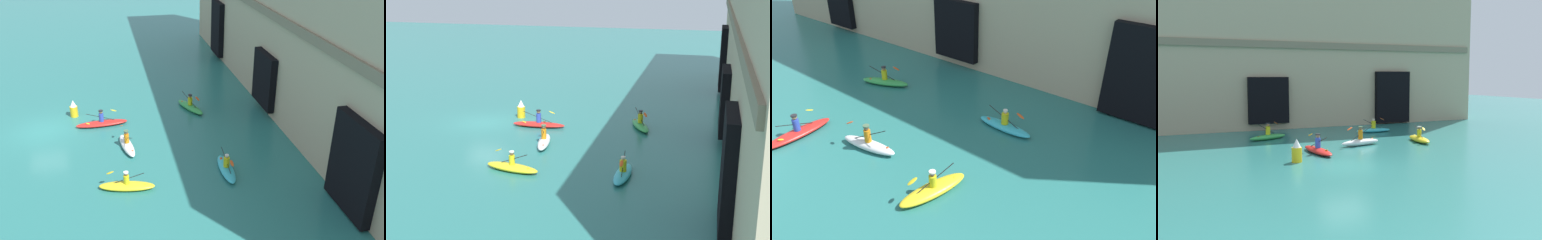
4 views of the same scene
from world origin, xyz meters
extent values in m
plane|color=#28706B|center=(0.00, 0.00, 0.00)|extent=(120.00, 120.00, 0.00)
cube|color=#7C6E59|center=(-0.27, 15.77, 7.15)|extent=(42.32, 0.24, 0.57)
cube|color=black|center=(-12.99, 15.67, 2.97)|extent=(3.07, 0.70, 5.13)
cube|color=black|center=(0.06, 15.67, 2.51)|extent=(3.38, 0.70, 3.87)
cube|color=black|center=(11.97, 15.67, 2.53)|extent=(3.53, 0.70, 4.83)
ellipsoid|color=red|center=(0.03, 3.86, 0.17)|extent=(1.02, 3.54, 0.33)
cylinder|color=#2D47B7|center=(0.03, 3.86, 0.63)|extent=(0.32, 0.32, 0.59)
sphere|color=#9E704C|center=(0.03, 3.86, 1.04)|extent=(0.23, 0.23, 0.23)
cylinder|color=#232328|center=(0.03, 3.86, 1.14)|extent=(0.29, 0.29, 0.06)
cylinder|color=black|center=(0.03, 3.86, 0.66)|extent=(0.37, 1.99, 0.84)
ellipsoid|color=yellow|center=(-0.12, 4.74, 1.01)|extent=(0.25, 0.45, 0.21)
ellipsoid|color=yellow|center=(0.18, 2.99, 0.30)|extent=(0.25, 0.45, 0.21)
ellipsoid|color=green|center=(-1.32, 10.41, 0.19)|extent=(3.10, 1.86, 0.38)
cylinder|color=gold|center=(-1.32, 10.41, 0.67)|extent=(0.33, 0.33, 0.58)
sphere|color=#9E704C|center=(-1.32, 10.41, 1.08)|extent=(0.24, 0.24, 0.24)
cylinder|color=#232328|center=(-1.32, 10.41, 1.17)|extent=(0.29, 0.29, 0.06)
cylinder|color=black|center=(-1.32, 10.41, 0.70)|extent=(1.61, 0.93, 1.01)
ellipsoid|color=#D84C19|center=(-2.01, 10.01, 0.27)|extent=(0.45, 0.36, 0.25)
ellipsoid|color=#D84C19|center=(-0.62, 10.80, 1.13)|extent=(0.45, 0.36, 0.25)
ellipsoid|color=yellow|center=(7.93, 5.01, 0.19)|extent=(1.40, 3.11, 0.39)
cylinder|color=gold|center=(7.93, 5.01, 0.63)|extent=(0.30, 0.30, 0.48)
sphere|color=brown|center=(7.93, 5.01, 0.97)|extent=(0.22, 0.22, 0.22)
cylinder|color=silver|center=(7.93, 5.01, 1.06)|extent=(0.27, 0.27, 0.06)
cylinder|color=black|center=(7.93, 5.01, 0.65)|extent=(0.54, 1.88, 0.85)
ellipsoid|color=yellow|center=(7.71, 4.19, 1.01)|extent=(0.28, 0.46, 0.22)
ellipsoid|color=yellow|center=(8.15, 5.83, 0.29)|extent=(0.28, 0.46, 0.22)
ellipsoid|color=#33B2C6|center=(7.37, 10.71, 0.17)|extent=(2.99, 0.84, 0.34)
cylinder|color=gold|center=(7.37, 10.71, 0.63)|extent=(0.35, 0.35, 0.58)
sphere|color=beige|center=(7.37, 10.71, 1.01)|extent=(0.18, 0.18, 0.18)
cylinder|color=silver|center=(7.37, 10.71, 1.08)|extent=(0.23, 0.23, 0.06)
cylinder|color=black|center=(7.37, 10.71, 0.66)|extent=(1.88, 0.15, 0.91)
ellipsoid|color=#D84C19|center=(8.20, 10.76, 1.04)|extent=(0.43, 0.21, 0.23)
ellipsoid|color=#D84C19|center=(6.55, 10.66, 0.27)|extent=(0.43, 0.21, 0.23)
ellipsoid|color=white|center=(3.56, 5.34, 0.21)|extent=(3.00, 1.16, 0.42)
cylinder|color=orange|center=(3.56, 5.34, 0.72)|extent=(0.30, 0.30, 0.60)
sphere|color=brown|center=(3.56, 5.34, 1.14)|extent=(0.24, 0.24, 0.24)
cylinder|color=#4C6B4C|center=(3.56, 5.34, 1.24)|extent=(0.30, 0.30, 0.06)
cylinder|color=black|center=(3.56, 5.34, 0.75)|extent=(2.00, 0.56, 1.00)
ellipsoid|color=#D84C19|center=(4.44, 5.58, 0.32)|extent=(0.45, 0.28, 0.23)
ellipsoid|color=#D84C19|center=(2.67, 5.11, 1.18)|extent=(0.45, 0.28, 0.23)
cylinder|color=yellow|center=(-1.88, 1.94, 0.40)|extent=(0.55, 0.55, 0.79)
cone|color=white|center=(-1.88, 1.94, 1.02)|extent=(0.47, 0.47, 0.47)
camera|label=1|loc=(27.19, 4.50, 13.59)|focal=40.00mm
camera|label=2|loc=(32.20, 14.65, 10.19)|focal=50.00mm
camera|label=3|loc=(15.93, -2.82, 9.81)|focal=35.00mm
camera|label=4|loc=(-8.71, -19.52, 4.59)|focal=40.00mm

